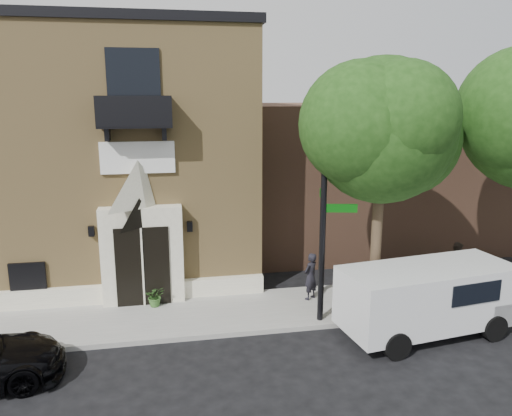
{
  "coord_description": "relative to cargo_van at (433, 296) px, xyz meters",
  "views": [
    {
      "loc": [
        -0.23,
        -13.06,
        6.84
      ],
      "look_at": [
        2.6,
        2.0,
        3.33
      ],
      "focal_mm": 35.0,
      "sensor_mm": 36.0,
      "label": 1
    }
  ],
  "objects": [
    {
      "name": "street_tree_left",
      "position": [
        -1.24,
        1.14,
        4.72
      ],
      "size": [
        4.97,
        4.38,
        7.77
      ],
      "color": "#38281C",
      "rests_on": "sidewalk"
    },
    {
      "name": "church",
      "position": [
        -10.25,
        8.75,
        3.48
      ],
      "size": [
        12.2,
        11.01,
        9.3
      ],
      "color": "tan",
      "rests_on": "ground"
    },
    {
      "name": "neighbour_building",
      "position": [
        4.73,
        9.79,
        2.05
      ],
      "size": [
        18.0,
        8.0,
        6.4
      ],
      "primitive_type": "cube",
      "color": "brown",
      "rests_on": "ground"
    },
    {
      "name": "pedestrian_far",
      "position": [
        2.67,
        3.04,
        -0.22
      ],
      "size": [
        0.71,
        0.85,
        1.57
      ],
      "primitive_type": "imported",
      "rotation": [
        0.0,
        0.0,
        1.74
      ],
      "color": "#322922",
      "rests_on": "sidewalk"
    },
    {
      "name": "fire_hydrant",
      "position": [
        -0.66,
        1.02,
        -0.61
      ],
      "size": [
        0.46,
        0.36,
        0.8
      ],
      "color": "maroon",
      "rests_on": "sidewalk"
    },
    {
      "name": "cargo_van",
      "position": [
        0.0,
        0.0,
        0.0
      ],
      "size": [
        5.28,
        2.69,
        2.06
      ],
      "rotation": [
        0.0,
        0.0,
        0.14
      ],
      "color": "silver",
      "rests_on": "ground"
    },
    {
      "name": "pedestrian_near",
      "position": [
        -2.84,
        2.73,
        -0.2
      ],
      "size": [
        0.69,
        0.65,
        1.59
      ],
      "primitive_type": "imported",
      "rotation": [
        0.0,
        0.0,
        3.78
      ],
      "color": "black",
      "rests_on": "sidewalk"
    },
    {
      "name": "dumpster",
      "position": [
        1.62,
        1.18,
        -0.43
      ],
      "size": [
        1.91,
        1.4,
        1.11
      ],
      "rotation": [
        0.0,
        0.0,
        0.28
      ],
      "color": "#0F3A16",
      "rests_on": "sidewalk"
    },
    {
      "name": "sidewalk",
      "position": [
        -6.27,
        2.29,
        -1.07
      ],
      "size": [
        42.0,
        3.0,
        0.15
      ],
      "primitive_type": "cube",
      "color": "gray",
      "rests_on": "ground"
    },
    {
      "name": "planter",
      "position": [
        -7.91,
        3.09,
        -0.66
      ],
      "size": [
        0.65,
        0.58,
        0.69
      ],
      "primitive_type": "imported",
      "rotation": [
        0.0,
        0.0,
        0.07
      ],
      "color": "#396729",
      "rests_on": "sidewalk"
    },
    {
      "name": "street_sign",
      "position": [
        -2.97,
        1.18,
        2.38
      ],
      "size": [
        1.05,
        1.19,
        6.73
      ],
      "rotation": [
        0.0,
        0.0,
        -0.22
      ],
      "color": "black",
      "rests_on": "sidewalk"
    },
    {
      "name": "ground",
      "position": [
        -7.27,
        0.79,
        -1.15
      ],
      "size": [
        120.0,
        120.0,
        0.0
      ],
      "primitive_type": "plane",
      "color": "black",
      "rests_on": "ground"
    }
  ]
}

